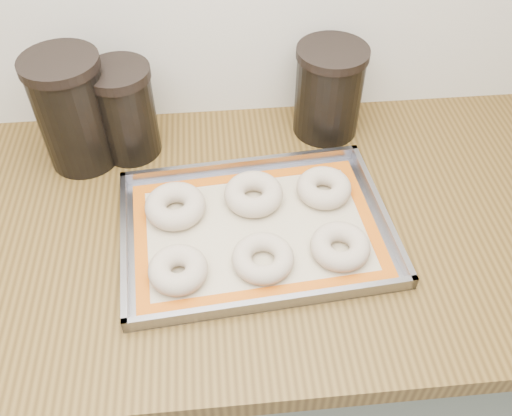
{
  "coord_description": "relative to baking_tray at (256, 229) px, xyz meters",
  "views": [
    {
      "loc": [
        0.01,
        1.03,
        1.62
      ],
      "look_at": [
        0.07,
        1.64,
        0.96
      ],
      "focal_mm": 38.0,
      "sensor_mm": 36.0,
      "label": 1
    }
  ],
  "objects": [
    {
      "name": "cabinet",
      "position": [
        -0.07,
        0.03,
        -0.48
      ],
      "size": [
        3.0,
        0.65,
        0.86
      ],
      "primitive_type": "cube",
      "color": "slate",
      "rests_on": "floor"
    },
    {
      "name": "countertop",
      "position": [
        -0.07,
        0.03,
        -0.03
      ],
      "size": [
        3.06,
        0.68,
        0.04
      ],
      "primitive_type": "cube",
      "color": "brown",
      "rests_on": "cabinet"
    },
    {
      "name": "baking_tray",
      "position": [
        0.0,
        0.0,
        0.0
      ],
      "size": [
        0.48,
        0.37,
        0.03
      ],
      "rotation": [
        0.0,
        0.0,
        0.08
      ],
      "color": "gray",
      "rests_on": "countertop"
    },
    {
      "name": "baking_mat",
      "position": [
        -0.0,
        0.0,
        -0.0
      ],
      "size": [
        0.44,
        0.32,
        0.0
      ],
      "rotation": [
        0.0,
        0.0,
        0.08
      ],
      "color": "#C6B793",
      "rests_on": "baking_tray"
    },
    {
      "name": "bagel_front_left",
      "position": [
        -0.13,
        -0.09,
        0.02
      ],
      "size": [
        0.12,
        0.12,
        0.04
      ],
      "primitive_type": "torus",
      "rotation": [
        0.0,
        0.0,
        0.3
      ],
      "color": "#C7B39A",
      "rests_on": "baking_mat"
    },
    {
      "name": "bagel_front_mid",
      "position": [
        0.0,
        -0.08,
        0.01
      ],
      "size": [
        0.13,
        0.13,
        0.03
      ],
      "primitive_type": "torus",
      "rotation": [
        0.0,
        0.0,
        0.37
      ],
      "color": "#C7B39A",
      "rests_on": "baking_mat"
    },
    {
      "name": "bagel_front_right",
      "position": [
        0.13,
        -0.06,
        0.01
      ],
      "size": [
        0.12,
        0.12,
        0.03
      ],
      "primitive_type": "torus",
      "rotation": [
        0.0,
        0.0,
        -0.26
      ],
      "color": "#C7B39A",
      "rests_on": "baking_mat"
    },
    {
      "name": "bagel_back_left",
      "position": [
        -0.14,
        0.05,
        0.02
      ],
      "size": [
        0.12,
        0.12,
        0.04
      ],
      "primitive_type": "torus",
      "rotation": [
        0.0,
        0.0,
        -0.14
      ],
      "color": "#C7B39A",
      "rests_on": "baking_mat"
    },
    {
      "name": "bagel_back_mid",
      "position": [
        0.0,
        0.07,
        0.02
      ],
      "size": [
        0.13,
        0.13,
        0.04
      ],
      "primitive_type": "torus",
      "rotation": [
        0.0,
        0.0,
        0.27
      ],
      "color": "#C7B39A",
      "rests_on": "baking_mat"
    },
    {
      "name": "bagel_back_right",
      "position": [
        0.13,
        0.07,
        0.02
      ],
      "size": [
        0.12,
        0.12,
        0.04
      ],
      "primitive_type": "torus",
      "rotation": [
        0.0,
        0.0,
        0.2
      ],
      "color": "#C7B39A",
      "rests_on": "baking_mat"
    },
    {
      "name": "canister_left",
      "position": [
        -0.32,
        0.23,
        0.11
      ],
      "size": [
        0.14,
        0.14,
        0.22
      ],
      "color": "black",
      "rests_on": "countertop"
    },
    {
      "name": "canister_mid",
      "position": [
        -0.23,
        0.24,
        0.09
      ],
      "size": [
        0.12,
        0.12,
        0.19
      ],
      "color": "black",
      "rests_on": "countertop"
    },
    {
      "name": "canister_right",
      "position": [
        0.17,
        0.27,
        0.09
      ],
      "size": [
        0.14,
        0.14,
        0.19
      ],
      "color": "black",
      "rests_on": "countertop"
    }
  ]
}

